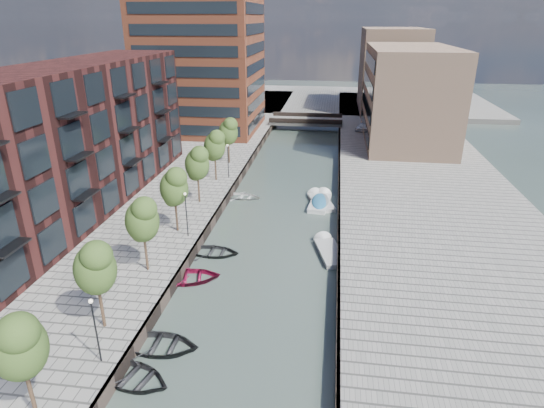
% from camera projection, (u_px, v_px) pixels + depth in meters
% --- Properties ---
extents(water, '(300.00, 300.00, 0.00)m').
position_uv_depth(water, '(288.00, 188.00, 54.46)').
color(water, '#38473F').
rests_on(water, ground).
extents(quay_left, '(60.00, 140.00, 1.00)m').
position_uv_depth(quay_left, '(12.00, 171.00, 58.86)').
color(quay_left, gray).
rests_on(quay_left, ground).
extents(quay_right, '(20.00, 140.00, 1.00)m').
position_uv_depth(quay_right, '(426.00, 191.00, 52.22)').
color(quay_right, gray).
rests_on(quay_right, ground).
extents(quay_wall_left, '(0.25, 140.00, 1.00)m').
position_uv_depth(quay_wall_left, '(238.00, 182.00, 55.04)').
color(quay_wall_left, '#332823').
rests_on(quay_wall_left, ground).
extents(quay_wall_right, '(0.25, 140.00, 1.00)m').
position_uv_depth(quay_wall_right, '(339.00, 187.00, 53.49)').
color(quay_wall_right, '#332823').
rests_on(quay_wall_right, ground).
extents(far_closure, '(80.00, 40.00, 1.00)m').
position_uv_depth(far_closure, '(314.00, 100.00, 109.20)').
color(far_closure, gray).
rests_on(far_closure, ground).
extents(apartment_block, '(8.00, 38.00, 14.00)m').
position_uv_depth(apartment_block, '(77.00, 137.00, 44.80)').
color(apartment_block, black).
rests_on(apartment_block, quay_left).
extents(tower, '(18.00, 18.00, 30.00)m').
position_uv_depth(tower, '(201.00, 37.00, 73.41)').
color(tower, brown).
rests_on(tower, quay_left).
extents(tan_block_near, '(12.00, 25.00, 14.00)m').
position_uv_depth(tan_block_near, '(407.00, 95.00, 69.50)').
color(tan_block_near, tan).
rests_on(tan_block_near, quay_right).
extents(tan_block_far, '(12.00, 20.00, 16.00)m').
position_uv_depth(tan_block_far, '(391.00, 70.00, 92.93)').
color(tan_block_far, tan).
rests_on(tan_block_far, quay_right).
extents(bridge, '(13.00, 6.00, 1.30)m').
position_uv_depth(bridge, '(306.00, 121.00, 83.22)').
color(bridge, gray).
rests_on(bridge, ground).
extents(tree_0, '(2.50, 2.50, 5.95)m').
position_uv_depth(tree_0, '(18.00, 344.00, 20.56)').
color(tree_0, '#382619').
rests_on(tree_0, quay_left).
extents(tree_1, '(2.50, 2.50, 5.95)m').
position_uv_depth(tree_1, '(95.00, 266.00, 26.97)').
color(tree_1, '#382619').
rests_on(tree_1, quay_left).
extents(tree_2, '(2.50, 2.50, 5.95)m').
position_uv_depth(tree_2, '(142.00, 218.00, 33.37)').
color(tree_2, '#382619').
rests_on(tree_2, quay_left).
extents(tree_3, '(2.50, 2.50, 5.95)m').
position_uv_depth(tree_3, '(174.00, 186.00, 39.78)').
color(tree_3, '#382619').
rests_on(tree_3, quay_left).
extents(tree_4, '(2.50, 2.50, 5.95)m').
position_uv_depth(tree_4, '(197.00, 162.00, 46.19)').
color(tree_4, '#382619').
rests_on(tree_4, quay_left).
extents(tree_5, '(2.50, 2.50, 5.95)m').
position_uv_depth(tree_5, '(214.00, 145.00, 52.60)').
color(tree_5, '#382619').
rests_on(tree_5, quay_left).
extents(tree_6, '(2.50, 2.50, 5.95)m').
position_uv_depth(tree_6, '(228.00, 131.00, 59.01)').
color(tree_6, '#382619').
rests_on(tree_6, quay_left).
extents(lamp_0, '(0.24, 0.24, 4.12)m').
position_uv_depth(lamp_0, '(95.00, 324.00, 24.74)').
color(lamp_0, black).
rests_on(lamp_0, quay_left).
extents(lamp_1, '(0.24, 0.24, 4.12)m').
position_uv_depth(lamp_1, '(186.00, 210.00, 39.39)').
color(lamp_1, black).
rests_on(lamp_1, quay_left).
extents(lamp_2, '(0.24, 0.24, 4.12)m').
position_uv_depth(lamp_2, '(228.00, 158.00, 54.03)').
color(lamp_2, black).
rests_on(lamp_2, quay_left).
extents(sloop_0, '(5.02, 3.59, 1.04)m').
position_uv_depth(sloop_0, '(160.00, 349.00, 28.10)').
color(sloop_0, black).
rests_on(sloop_0, ground).
extents(sloop_1, '(5.44, 4.47, 0.98)m').
position_uv_depth(sloop_1, '(133.00, 381.00, 25.62)').
color(sloop_1, black).
rests_on(sloop_1, ground).
extents(sloop_2, '(5.62, 4.61, 1.02)m').
position_uv_depth(sloop_2, '(189.00, 280.00, 35.41)').
color(sloop_2, maroon).
rests_on(sloop_2, ground).
extents(sloop_3, '(4.36, 3.38, 0.83)m').
position_uv_depth(sloop_3, '(244.00, 198.00, 51.46)').
color(sloop_3, silver).
rests_on(sloop_3, ground).
extents(sloop_4, '(4.49, 3.25, 0.92)m').
position_uv_depth(sloop_4, '(214.00, 254.00, 39.28)').
color(sloop_4, '#242527').
rests_on(sloop_4, ground).
extents(motorboat_2, '(3.11, 5.51, 1.74)m').
position_uv_depth(motorboat_2, '(328.00, 251.00, 39.70)').
color(motorboat_2, '#B4B3B2').
rests_on(motorboat_2, ground).
extents(motorboat_3, '(2.50, 5.74, 1.86)m').
position_uv_depth(motorboat_3, '(320.00, 202.00, 49.87)').
color(motorboat_3, silver).
rests_on(motorboat_3, ground).
extents(motorboat_4, '(3.36, 5.55, 1.75)m').
position_uv_depth(motorboat_4, '(320.00, 201.00, 50.04)').
color(motorboat_4, '#BBBBB9').
rests_on(motorboat_4, ground).
extents(car, '(3.00, 4.22, 1.34)m').
position_uv_depth(car, '(363.00, 127.00, 77.56)').
color(car, silver).
rests_on(car, quay_right).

